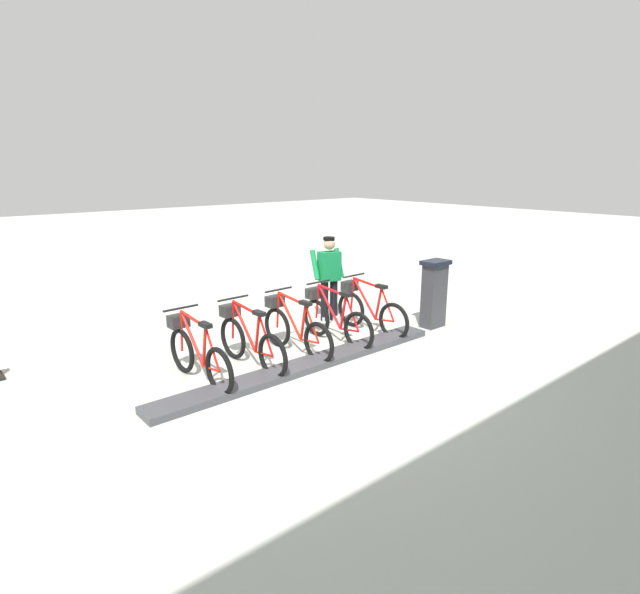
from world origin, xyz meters
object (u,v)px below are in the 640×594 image
at_px(bike_docked_3, 249,340).
at_px(bike_docked_1, 334,318).
at_px(payment_kiosk, 434,293).
at_px(worker_near_rack, 329,276).
at_px(bike_docked_0, 369,309).
at_px(bike_docked_2, 294,328).
at_px(bike_docked_4, 197,353).

bearing_deg(bike_docked_3, bike_docked_1, -90.00).
bearing_deg(bike_docked_1, payment_kiosk, -105.82).
height_order(bike_docked_1, worker_near_rack, worker_near_rack).
distance_m(bike_docked_0, bike_docked_3, 2.58).
bearing_deg(bike_docked_1, bike_docked_3, 90.00).
bearing_deg(worker_near_rack, bike_docked_2, 121.43).
bearing_deg(bike_docked_2, bike_docked_4, 90.00).
relative_size(payment_kiosk, bike_docked_2, 0.74).
bearing_deg(bike_docked_3, bike_docked_0, -90.00).
bearing_deg(worker_near_rack, bike_docked_0, -174.28).
height_order(bike_docked_0, bike_docked_2, same).
height_order(payment_kiosk, bike_docked_4, payment_kiosk).
bearing_deg(bike_docked_0, worker_near_rack, 5.72).
distance_m(bike_docked_1, worker_near_rack, 1.34).
distance_m(payment_kiosk, bike_docked_2, 2.94).
bearing_deg(bike_docked_2, payment_kiosk, -101.24).
bearing_deg(bike_docked_3, payment_kiosk, -98.70).
height_order(bike_docked_4, worker_near_rack, worker_near_rack).
relative_size(bike_docked_0, bike_docked_1, 1.00).
bearing_deg(bike_docked_4, bike_docked_3, -90.00).
xyz_separation_m(bike_docked_2, worker_near_rack, (0.99, -1.62, 0.48)).
height_order(bike_docked_0, bike_docked_1, same).
distance_m(bike_docked_2, bike_docked_4, 1.72).
relative_size(bike_docked_1, bike_docked_3, 1.00).
bearing_deg(payment_kiosk, bike_docked_0, 63.70).
height_order(payment_kiosk, bike_docked_2, payment_kiosk).
xyz_separation_m(bike_docked_0, bike_docked_3, (0.00, 2.58, 0.00)).
xyz_separation_m(bike_docked_0, bike_docked_2, (0.00, 1.72, 0.00)).
bearing_deg(bike_docked_1, worker_near_rack, -37.53).
height_order(bike_docked_0, worker_near_rack, worker_near_rack).
bearing_deg(bike_docked_4, bike_docked_0, -90.00).
bearing_deg(bike_docked_3, bike_docked_2, -90.00).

